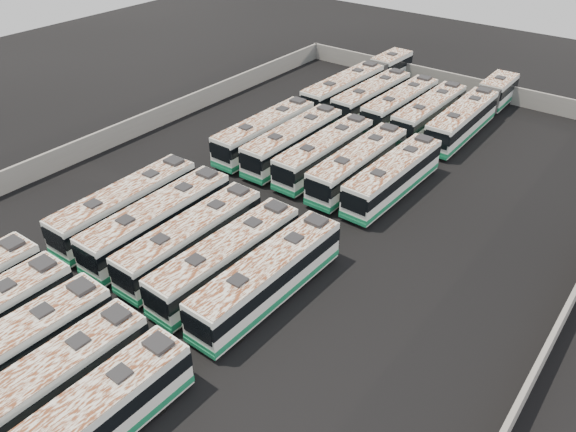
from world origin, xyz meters
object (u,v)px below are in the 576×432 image
object	(u,v)px
bus_front_right	(38,393)
bus_midfront_center	(192,239)
bus_midfront_far_left	(126,205)
bus_back_left	(371,97)
bus_front_far_right	(79,430)
bus_midback_center	(325,153)
bus_midfront_far_right	(268,277)
bus_midfront_left	(159,221)
bus_back_center	(400,105)
bus_front_center	(3,359)
bus_midfront_right	(227,258)
bus_back_right	(429,113)
bus_midback_far_left	(265,132)
bus_back_far_right	(474,110)
bus_midback_far_right	(393,176)
bus_midback_right	(358,164)
bus_midback_left	(294,142)
bus_back_far_left	(360,82)

from	to	relation	value
bus_front_right	bus_midfront_center	world-z (taller)	bus_front_right
bus_midfront_far_left	bus_back_left	world-z (taller)	bus_midfront_far_left
bus_front_far_right	bus_midback_center	bearing A→B (deg)	103.75
bus_midfront_far_right	bus_midback_center	distance (m)	19.11
bus_midfront_left	bus_front_right	bearing A→B (deg)	-64.71
bus_back_center	bus_front_center	bearing A→B (deg)	-88.88
bus_midfront_right	bus_back_right	bearing A→B (deg)	91.60
bus_midfront_center	bus_back_center	world-z (taller)	same
bus_midfront_left	bus_back_right	size ratio (longest dim) A/B	1.04
bus_midfront_left	bus_midfront_center	world-z (taller)	bus_midfront_left
bus_midback_far_left	bus_back_far_right	size ratio (longest dim) A/B	0.64
bus_midfront_right	bus_back_far_right	bearing A→B (deg)	85.73
bus_midback_far_right	bus_back_far_right	xyz separation A→B (m)	(-0.02, 18.56, 0.05)
bus_back_center	bus_midfront_left	bearing A→B (deg)	-95.32
bus_front_right	bus_midfront_center	bearing A→B (deg)	104.83
bus_midback_right	bus_front_right	bearing A→B (deg)	-90.16
bus_midfront_far_left	bus_midfront_center	distance (m)	7.45
bus_midback_left	bus_front_center	bearing A→B (deg)	-83.58
bus_back_left	bus_front_center	bearing A→B (deg)	-84.20
bus_midfront_far_left	bus_midback_far_right	distance (m)	22.87
bus_midfront_left	bus_midback_far_right	world-z (taller)	bus_midfront_left
bus_midfront_far_right	bus_midback_far_right	xyz separation A→B (m)	(0.00, 17.49, -0.04)
bus_midback_far_left	bus_back_far_right	distance (m)	23.58
bus_back_center	bus_back_far_right	bearing A→B (deg)	26.68
bus_front_center	bus_back_left	xyz separation A→B (m)	(-3.65, 47.28, -0.03)
bus_back_far_right	bus_midfront_center	bearing A→B (deg)	-102.32
bus_back_center	bus_front_right	bearing A→B (deg)	-84.44
bus_back_far_right	bus_midback_far_left	bearing A→B (deg)	-129.33
bus_midback_right	bus_back_far_left	xyz separation A→B (m)	(-11.04, 18.50, 0.05)
bus_front_far_right	bus_back_far_right	distance (m)	50.98
bus_midfront_center	bus_midback_right	bearing A→B (deg)	77.59
bus_midback_right	bus_midfront_right	bearing A→B (deg)	-90.11
bus_back_left	bus_back_far_right	xyz separation A→B (m)	(10.99, 3.52, 0.03)
bus_midback_center	bus_back_right	distance (m)	15.30
bus_front_center	bus_midback_right	xyz separation A→B (m)	(3.76, 32.22, -0.01)
bus_front_right	bus_back_center	world-z (taller)	bus_front_right
bus_midfront_center	bus_back_center	size ratio (longest dim) A/B	1.00
bus_midback_left	bus_midback_right	bearing A→B (deg)	-1.84
bus_midfront_center	bus_midback_right	distance (m)	17.82
bus_front_right	bus_back_center	size ratio (longest dim) A/B	1.01
bus_midback_right	bus_midfront_far_right	bearing A→B (deg)	-78.41
bus_midfront_far_left	bus_midback_left	bearing A→B (deg)	76.97
bus_midfront_far_left	bus_midback_far_left	distance (m)	17.56
bus_midfront_right	bus_back_far_right	distance (m)	36.36
bus_midfront_right	bus_midfront_far_right	distance (m)	3.62
bus_midfront_left	bus_midfront_center	xyz separation A→B (m)	(3.65, -0.05, -0.08)
bus_midfront_left	bus_back_left	world-z (taller)	bus_midfront_left
bus_midfront_left	bus_midfront_far_right	distance (m)	11.00
bus_midfront_center	bus_back_left	distance (m)	32.69
bus_front_far_right	bus_midfront_center	size ratio (longest dim) A/B	1.01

